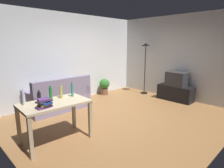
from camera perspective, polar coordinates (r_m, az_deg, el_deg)
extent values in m
cube|color=olive|center=(4.82, 3.36, -9.95)|extent=(5.20, 4.40, 0.02)
cube|color=silver|center=(6.17, -11.89, 7.70)|extent=(5.20, 0.10, 2.70)
cube|color=silver|center=(6.64, 18.92, 7.61)|extent=(0.10, 4.40, 2.70)
cube|color=gray|center=(5.48, -16.00, -5.33)|extent=(1.65, 0.84, 0.40)
cube|color=slate|center=(5.07, -14.46, -1.25)|extent=(1.65, 0.16, 0.52)
cube|color=gray|center=(5.77, -9.71, -0.96)|extent=(0.16, 0.84, 0.22)
cube|color=gray|center=(5.10, -23.54, -3.54)|extent=(0.16, 0.84, 0.22)
cube|color=black|center=(6.41, 18.56, -2.59)|extent=(0.44, 1.10, 0.48)
cube|color=#2D2D33|center=(6.31, 18.84, 1.45)|extent=(0.40, 0.60, 0.44)
cube|color=black|center=(6.50, 19.66, 1.68)|extent=(0.01, 0.52, 0.36)
cylinder|color=black|center=(7.08, 9.64, -2.64)|extent=(0.26, 0.26, 0.03)
cylinder|color=black|center=(6.91, 9.89, 4.23)|extent=(0.03, 0.03, 1.68)
cone|color=black|center=(6.85, 10.16, 11.62)|extent=(0.32, 0.32, 0.10)
cube|color=#C6B28E|center=(3.60, -16.95, -5.55)|extent=(1.23, 0.76, 0.04)
cube|color=tan|center=(3.29, -23.33, -14.92)|extent=(0.06, 0.06, 0.72)
cube|color=tan|center=(3.73, -6.57, -10.66)|extent=(0.06, 0.06, 0.72)
cube|color=tan|center=(3.84, -26.34, -11.26)|extent=(0.06, 0.06, 0.72)
cube|color=tan|center=(4.22, -11.46, -8.07)|extent=(0.06, 0.06, 0.72)
cylinder|color=brown|center=(6.80, -2.27, -2.26)|extent=(0.24, 0.24, 0.22)
sphere|color=#2D6B28|center=(6.73, -2.29, 0.05)|extent=(0.36, 0.36, 0.36)
cylinder|color=silver|center=(3.57, -25.09, -3.86)|extent=(0.05, 0.05, 0.26)
cylinder|color=silver|center=(3.53, -25.30, -1.56)|extent=(0.02, 0.02, 0.04)
cylinder|color=black|center=(3.60, -21.09, -3.88)|extent=(0.06, 0.06, 0.20)
cylinder|color=black|center=(3.57, -21.24, -2.07)|extent=(0.03, 0.03, 0.04)
cylinder|color=#1E722D|center=(3.69, -18.00, -2.88)|extent=(0.05, 0.05, 0.24)
cylinder|color=#1E722D|center=(3.66, -18.14, -0.73)|extent=(0.02, 0.02, 0.04)
cylinder|color=#BCB24C|center=(3.79, -15.12, -2.39)|extent=(0.06, 0.06, 0.23)
cylinder|color=#BCB24C|center=(3.76, -15.23, -0.38)|extent=(0.03, 0.03, 0.04)
cylinder|color=teal|center=(3.85, -11.91, -1.86)|extent=(0.05, 0.05, 0.26)
cylinder|color=teal|center=(3.81, -12.01, 0.30)|extent=(0.02, 0.02, 0.04)
cube|color=#593372|center=(3.33, -19.80, -6.52)|extent=(0.26, 0.15, 0.03)
cube|color=#B7932D|center=(3.33, -19.62, -5.89)|extent=(0.23, 0.17, 0.03)
cube|color=navy|center=(3.32, -19.44, -5.41)|extent=(0.18, 0.19, 0.03)
cube|color=#333338|center=(3.31, -19.79, -4.93)|extent=(0.27, 0.18, 0.02)
cube|color=#593372|center=(3.30, -19.86, -4.47)|extent=(0.21, 0.19, 0.03)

